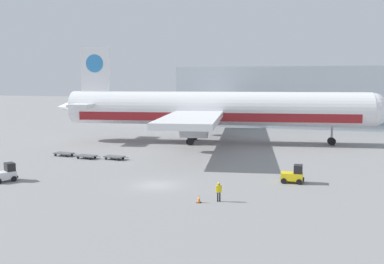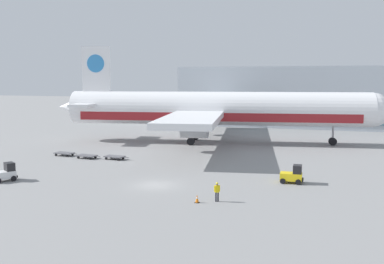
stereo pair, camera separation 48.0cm
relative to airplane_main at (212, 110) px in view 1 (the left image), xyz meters
name	(u,v)px [view 1 (the left image)]	position (x,y,z in m)	size (l,w,h in m)	color
ground_plane	(156,185)	(2.04, -31.23, -5.84)	(400.00, 400.00, 0.00)	gray
terminal_building	(373,97)	(29.58, 34.33, 1.15)	(90.00, 18.20, 14.00)	#9EA8B2
airplane_main	(212,110)	(0.00, 0.00, 0.00)	(57.73, 48.66, 17.00)	white
baggage_tug_foreground	(6,173)	(-14.47, -34.48, -4.96)	(2.57, 2.82, 2.00)	silver
baggage_tug_mid	(294,175)	(15.88, -25.89, -4.96)	(2.48, 1.67, 2.00)	yellow
baggage_dolly_lead	(64,153)	(-17.35, -19.12, -5.45)	(3.76, 1.78, 0.48)	#56565B
baggage_dolly_second	(87,156)	(-13.07, -19.95, -5.45)	(3.76, 1.78, 0.48)	#56565B
baggage_dolly_third	(115,157)	(-8.96, -19.42, -5.45)	(3.76, 1.78, 0.48)	#56565B
ground_crew_near	(219,190)	(9.80, -35.20, -4.77)	(0.51, 0.37, 1.81)	black
traffic_cone_near	(199,199)	(8.16, -36.11, -5.46)	(0.40, 0.40, 0.78)	black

